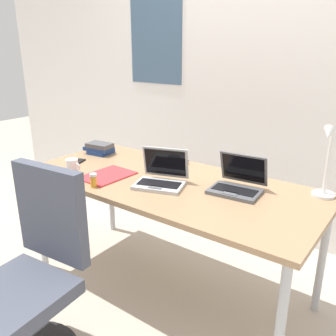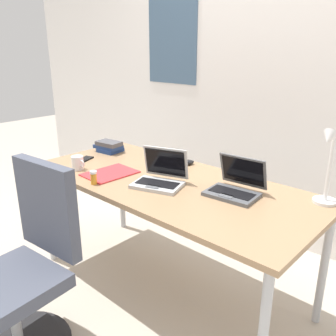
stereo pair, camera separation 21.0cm
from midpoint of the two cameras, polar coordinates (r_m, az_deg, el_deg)
name	(u,v)px [view 1 (the left image)]	position (r m, az deg, el deg)	size (l,w,h in m)	color
ground_plane	(168,285)	(2.49, -2.54, -18.19)	(12.00, 12.00, 0.00)	#B7AD9E
wall_back	(252,72)	(2.93, 11.12, 14.66)	(6.00, 0.13, 2.60)	silver
desk	(168,190)	(2.15, -2.80, -3.50)	(1.80, 0.80, 0.74)	#9E7A56
desk_lamp	(327,162)	(1.95, 21.12, 0.80)	(0.12, 0.18, 0.40)	white
laptop_center	(161,178)	(2.05, -4.04, -1.64)	(0.33, 0.30, 0.20)	#B7BABC
laptop_front_left	(237,184)	(1.98, 7.99, -2.62)	(0.29, 0.27, 0.20)	#515459
computer_mouse	(182,162)	(2.41, -0.19, 0.95)	(0.06, 0.10, 0.03)	black
cell_phone	(77,162)	(2.55, -16.60, 0.86)	(0.06, 0.14, 0.01)	black
pill_bottle	(93,180)	(2.09, -14.59, -1.93)	(0.04, 0.04, 0.08)	gold
book_stack	(100,148)	(2.71, -12.97, 3.01)	(0.22, 0.17, 0.08)	navy
paper_folder_back_right	(107,175)	(2.25, -12.26, -1.21)	(0.23, 0.31, 0.01)	red
coffee_mug	(72,166)	(2.35, -17.43, 0.28)	(0.11, 0.08, 0.09)	white
office_chair	(31,289)	(1.96, -24.00, -17.26)	(0.52, 0.56, 0.97)	black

